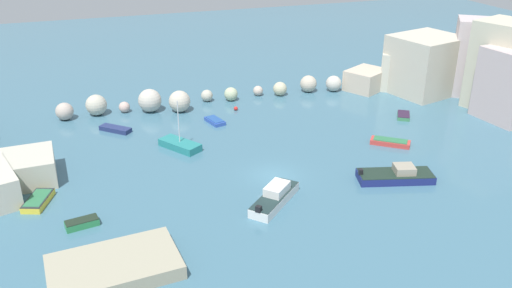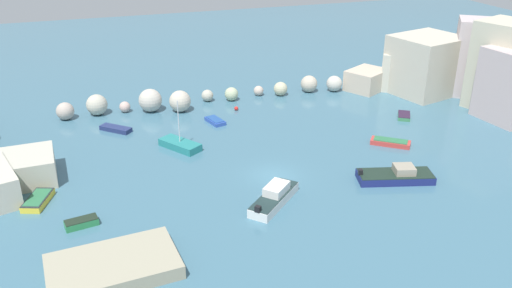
% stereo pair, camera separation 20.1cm
% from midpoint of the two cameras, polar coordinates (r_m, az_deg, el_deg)
% --- Properties ---
extents(cove_water, '(160.00, 160.00, 0.00)m').
position_cam_midpoint_polar(cove_water, '(48.66, 1.83, -3.43)').
color(cove_water, '#406C81').
rests_on(cove_water, ground).
extents(cliff_headland_right, '(24.94, 22.09, 10.42)m').
position_cam_midpoint_polar(cliff_headland_right, '(71.52, 22.05, 7.12)').
color(cliff_headland_right, beige).
rests_on(cliff_headland_right, ground).
extents(rock_breakwater, '(42.16, 4.54, 2.72)m').
position_cam_midpoint_polar(rock_breakwater, '(65.84, -5.19, 5.17)').
color(rock_breakwater, '#BCAB9E').
rests_on(rock_breakwater, ground).
extents(stone_dock, '(8.95, 5.89, 1.02)m').
position_cam_midpoint_polar(stone_dock, '(37.82, -15.05, -12.57)').
color(stone_dock, '#A39C83').
rests_on(stone_dock, ground).
extents(channel_buoy, '(0.49, 0.49, 0.49)m').
position_cam_midpoint_polar(channel_buoy, '(63.88, -2.26, 3.82)').
color(channel_buoy, red).
rests_on(channel_buoy, cove_water).
extents(moored_boat_0, '(7.06, 4.06, 1.41)m').
position_cam_midpoint_polar(moored_boat_0, '(49.31, 14.65, -3.26)').
color(moored_boat_0, navy).
rests_on(moored_boat_0, cove_water).
extents(moored_boat_1, '(5.59, 5.43, 1.55)m').
position_cam_midpoint_polar(moored_boat_1, '(44.18, 1.91, -5.67)').
color(moored_boat_1, silver).
rests_on(moored_boat_1, cove_water).
extents(moored_boat_2, '(2.61, 1.45, 0.60)m').
position_cam_midpoint_polar(moored_boat_2, '(43.47, -18.23, -8.03)').
color(moored_boat_2, '#2E874B').
rests_on(moored_boat_2, cove_water).
extents(moored_boat_3, '(2.49, 2.85, 0.46)m').
position_cam_midpoint_polar(moored_boat_3, '(63.99, 15.40, 2.95)').
color(moored_boat_3, '#3B8253').
rests_on(moored_boat_3, cove_water).
extents(moored_boat_4, '(3.99, 4.74, 5.11)m').
position_cam_midpoint_polar(moored_boat_4, '(54.38, -8.23, -0.08)').
color(moored_boat_4, teal).
rests_on(moored_boat_4, cove_water).
extents(moored_boat_5, '(1.97, 2.99, 0.48)m').
position_cam_midpoint_polar(moored_boat_5, '(60.37, -4.51, 2.49)').
color(moored_boat_5, '#2F51B0').
rests_on(moored_boat_5, cove_water).
extents(moored_boat_6, '(3.97, 3.54, 0.57)m').
position_cam_midpoint_polar(moored_boat_6, '(56.37, 14.06, 0.19)').
color(moored_boat_6, '#C93D38').
rests_on(moored_boat_6, cove_water).
extents(moored_boat_7, '(2.67, 3.73, 0.57)m').
position_cam_midpoint_polar(moored_boat_7, '(47.80, -22.37, -5.59)').
color(moored_boat_7, yellow).
rests_on(moored_boat_7, cove_water).
extents(moored_boat_8, '(3.40, 3.28, 0.49)m').
position_cam_midpoint_polar(moored_boat_8, '(59.95, -14.88, 1.56)').
color(moored_boat_8, navy).
rests_on(moored_boat_8, cove_water).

